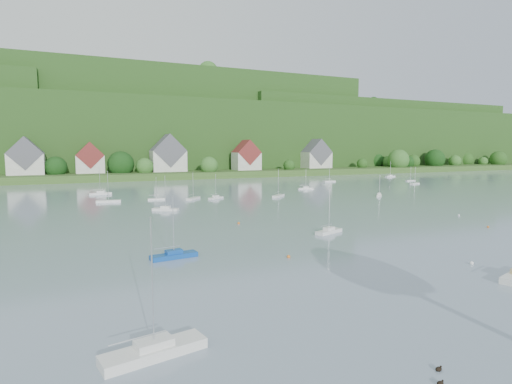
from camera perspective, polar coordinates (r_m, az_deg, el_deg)
far_shore_strip at (r=214.00m, az=-14.03°, el=2.52°), size 600.00×60.00×3.00m
forested_ridge at (r=281.63m, az=-16.51°, el=7.60°), size 620.00×181.22×69.89m
village_building_0 at (r=198.31m, az=-29.29°, el=3.99°), size 14.00×10.40×16.00m
village_building_1 at (r=199.62m, az=-22.06°, el=4.11°), size 12.00×9.36×14.00m
village_building_2 at (r=202.84m, az=-12.10°, el=4.86°), size 16.00×11.44×18.00m
village_building_3 at (r=212.87m, az=-1.36°, el=4.82°), size 13.00×10.40×15.50m
village_building_4 at (r=237.27m, az=8.38°, el=4.91°), size 15.00×10.40×16.50m
near_sailboat_0 at (r=30.15m, az=-13.95°, el=-20.47°), size 7.26×3.30×9.47m
near_sailboat_1 at (r=53.79m, az=-11.32°, el=-8.54°), size 6.11×2.44×8.03m
near_sailboat_3 at (r=68.91m, az=10.08°, el=-5.32°), size 5.69×3.40×7.43m
mooring_buoy_0 at (r=53.25m, az=4.54°, el=-9.07°), size 0.46×0.46×0.46m
mooring_buoy_1 at (r=56.51m, az=27.75°, el=-8.87°), size 0.48×0.48×0.48m
mooring_buoy_2 at (r=83.63m, az=29.50°, el=-4.30°), size 0.41×0.41×0.41m
mooring_buoy_3 at (r=76.34m, az=-2.42°, el=-4.44°), size 0.48×0.48×0.48m
mooring_buoy_4 at (r=95.15m, az=26.33°, el=-2.98°), size 0.42×0.42×0.42m
duck_pair at (r=29.49m, az=24.11°, el=-22.27°), size 1.69×1.50×0.34m
far_sailboat_cluster at (r=130.27m, az=-7.11°, el=0.03°), size 201.36×69.94×8.71m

